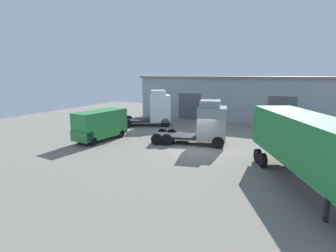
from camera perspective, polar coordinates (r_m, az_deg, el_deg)
name	(u,v)px	position (r m, az deg, el deg)	size (l,w,h in m)	color
ground_plane	(197,151)	(21.51, 6.29, -5.43)	(60.00, 60.00, 0.00)	slate
warehouse_building	(237,98)	(37.31, 14.79, 5.91)	(26.89, 6.55, 5.86)	#93999E
tractor_unit_white	(156,109)	(31.77, -2.67, 3.72)	(6.91, 5.35, 4.27)	silver
container_trailer_green	(310,144)	(15.60, 28.54, -3.50)	(6.74, 10.72, 3.95)	#28843D
tractor_unit_grey	(206,124)	(23.23, 8.27, 0.46)	(6.80, 3.80, 3.94)	gray
delivery_van_green	(100,125)	(25.30, -14.64, 0.30)	(2.64, 5.53, 2.80)	#28843D
gravel_pile	(330,141)	(25.87, 31.84, -2.82)	(3.26, 3.26, 1.23)	#665B4C
oil_drum	(299,148)	(22.97, 26.54, -4.35)	(0.58, 0.58, 0.88)	black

